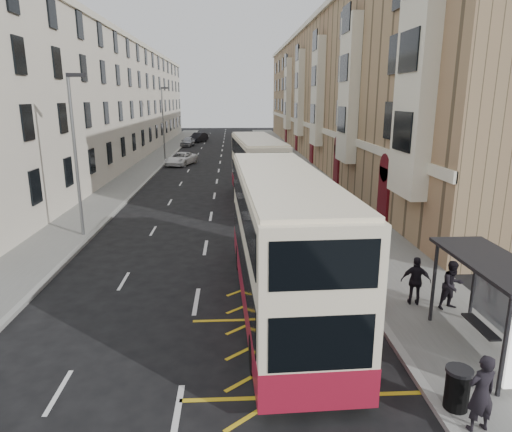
{
  "coord_description": "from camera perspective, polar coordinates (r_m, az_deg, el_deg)",
  "views": [
    {
      "loc": [
        1.33,
        -10.99,
        7.01
      ],
      "look_at": [
        2.28,
        6.88,
        2.36
      ],
      "focal_mm": 32.0,
      "sensor_mm": 36.0,
      "label": 1
    }
  ],
  "objects": [
    {
      "name": "car_red",
      "position": [
        68.77,
        -1.66,
        9.29
      ],
      "size": [
        3.05,
        5.01,
        1.36
      ],
      "primitive_type": "imported",
      "rotation": [
        0.0,
        0.0,
        3.4
      ],
      "color": "#A21A07",
      "rests_on": "ground"
    },
    {
      "name": "street_lamp_far",
      "position": [
        53.6,
        -11.51,
        11.76
      ],
      "size": [
        0.93,
        0.18,
        8.0
      ],
      "color": "slate",
      "rests_on": "pavement_left"
    },
    {
      "name": "pedestrian_far",
      "position": [
        16.51,
        19.37,
        -7.67
      ],
      "size": [
        1.06,
        0.65,
        1.68
      ],
      "primitive_type": "imported",
      "rotation": [
        0.0,
        0.0,
        2.89
      ],
      "color": "black",
      "rests_on": "pavement_right"
    },
    {
      "name": "kerb_left",
      "position": [
        42.21,
        -13.03,
        4.75
      ],
      "size": [
        0.25,
        120.0,
        0.15
      ],
      "primitive_type": "cube",
      "color": "gray",
      "rests_on": "ground"
    },
    {
      "name": "pedestrian_near",
      "position": [
        11.25,
        26.33,
        -19.23
      ],
      "size": [
        0.7,
        0.52,
        1.76
      ],
      "primitive_type": "imported",
      "rotation": [
        0.0,
        0.0,
        3.31
      ],
      "color": "black",
      "rests_on": "pavement_right"
    },
    {
      "name": "car_dark",
      "position": [
        75.61,
        -7.21,
        9.73
      ],
      "size": [
        3.16,
        4.86,
        1.51
      ],
      "primitive_type": "imported",
      "rotation": [
        0.0,
        0.0,
        -0.37
      ],
      "color": "black",
      "rests_on": "ground"
    },
    {
      "name": "terrace_right",
      "position": [
        57.97,
        10.86,
        14.84
      ],
      "size": [
        10.75,
        79.0,
        15.25
      ],
      "color": "#997D59",
      "rests_on": "ground"
    },
    {
      "name": "white_van",
      "position": [
        49.75,
        -9.38,
        7.07
      ],
      "size": [
        3.6,
        5.27,
        1.34
      ],
      "primitive_type": "imported",
      "rotation": [
        0.0,
        0.0,
        -0.31
      ],
      "color": "white",
      "rests_on": "ground"
    },
    {
      "name": "road_markings",
      "position": [
        56.44,
        -4.39,
        7.41
      ],
      "size": [
        10.0,
        110.0,
        0.01
      ],
      "primitive_type": null,
      "color": "silver",
      "rests_on": "ground"
    },
    {
      "name": "double_decker_rear",
      "position": [
        30.81,
        0.11,
        5.73
      ],
      "size": [
        3.35,
        11.33,
        4.46
      ],
      "rotation": [
        0.0,
        0.0,
        0.07
      ],
      "color": "#FFEFCB",
      "rests_on": "ground"
    },
    {
      "name": "litter_bin",
      "position": [
        11.89,
        23.87,
        -19.04
      ],
      "size": [
        0.6,
        0.6,
        1.0
      ],
      "color": "black",
      "rests_on": "pavement_right"
    },
    {
      "name": "bus_shelter",
      "position": [
        13.61,
        28.58,
        -8.28
      ],
      "size": [
        1.65,
        4.25,
        2.7
      ],
      "color": "black",
      "rests_on": "pavement_right"
    },
    {
      "name": "terrace_left",
      "position": [
        58.39,
        -18.18,
        13.4
      ],
      "size": [
        9.18,
        79.0,
        13.25
      ],
      "color": "beige",
      "rests_on": "ground"
    },
    {
      "name": "car_silver",
      "position": [
        69.1,
        -8.54,
        9.19
      ],
      "size": [
        2.11,
        4.29,
        1.41
      ],
      "primitive_type": "imported",
      "rotation": [
        0.0,
        0.0,
        -0.11
      ],
      "color": "#9A9CA1",
      "rests_on": "ground"
    },
    {
      "name": "street_lamp_near",
      "position": [
        24.36,
        -21.61,
        7.98
      ],
      "size": [
        0.93,
        0.18,
        8.0
      ],
      "color": "slate",
      "rests_on": "pavement_left"
    },
    {
      "name": "pedestrian_mid",
      "position": [
        16.6,
        23.33,
        -7.95
      ],
      "size": [
        0.96,
        0.83,
        1.67
      ],
      "primitive_type": "imported",
      "rotation": [
        0.0,
        0.0,
        0.27
      ],
      "color": "black",
      "rests_on": "pavement_right"
    },
    {
      "name": "ground",
      "position": [
        13.1,
        -8.82,
        -17.96
      ],
      "size": [
        200.0,
        200.0,
        0.0
      ],
      "primitive_type": "plane",
      "color": "black",
      "rests_on": "ground"
    },
    {
      "name": "double_decker_front",
      "position": [
        15.13,
        3.24,
        -3.27
      ],
      "size": [
        3.1,
        11.79,
        4.67
      ],
      "rotation": [
        0.0,
        0.0,
        0.04
      ],
      "color": "#FFEFCB",
      "rests_on": "ground"
    },
    {
      "name": "pavement_right",
      "position": [
        42.1,
        6.16,
        5.02
      ],
      "size": [
        4.0,
        120.0,
        0.15
      ],
      "primitive_type": "cube",
      "color": "slate",
      "rests_on": "ground"
    },
    {
      "name": "kerb_right",
      "position": [
        41.83,
        3.44,
        5.01
      ],
      "size": [
        0.25,
        120.0,
        0.15
      ],
      "primitive_type": "cube",
      "color": "gray",
      "rests_on": "ground"
    },
    {
      "name": "pavement_left",
      "position": [
        42.5,
        -15.03,
        4.69
      ],
      "size": [
        3.0,
        120.0,
        0.15
      ],
      "primitive_type": "cube",
      "color": "slate",
      "rests_on": "ground"
    },
    {
      "name": "guard_railing",
      "position": [
        18.5,
        12.63,
        -5.21
      ],
      "size": [
        0.06,
        6.56,
        1.01
      ],
      "color": "#C00D00",
      "rests_on": "pavement_right"
    }
  ]
}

